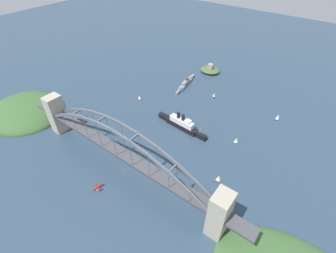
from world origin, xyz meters
TOP-DOWN VIEW (x-y plane):
  - ground_plane at (0.00, 0.00)m, footprint 1400.00×1400.00m
  - harbor_arch_bridge at (0.00, 0.00)m, footprint 286.34×18.44m
  - headland_west_shore at (-185.67, -10.33)m, footprint 111.04×100.00m
  - ocean_liner at (9.71, 95.60)m, footprint 76.45×12.05m
  - naval_cruiser at (-46.87, 189.86)m, footprint 15.24×68.92m
  - fort_island_mid_harbor at (-37.97, 254.84)m, footprint 34.96×30.50m
  - seaplane_taxiing_near_bridge at (-3.17, -33.36)m, footprint 8.16×11.59m
  - small_boat_0 at (78.54, 112.40)m, footprint 7.28×8.21m
  - small_boat_1 at (88.54, 48.66)m, footprint 8.57×7.61m
  - small_boat_2 at (103.94, 188.60)m, footprint 6.83×8.46m
  - small_boat_3 at (-78.51, 112.24)m, footprint 8.36×6.08m
  - small_boat_4 at (7.94, 186.29)m, footprint 6.34×6.92m
  - channel_marker_buoy at (-30.56, 23.76)m, footprint 2.20×2.20m

SIDE VIEW (x-z plane):
  - ground_plane at x=0.00m, z-range 0.00..0.00m
  - headland_west_shore at x=-185.67m, z-range -15.11..15.11m
  - channel_marker_buoy at x=-30.56m, z-range -0.26..2.49m
  - seaplane_taxiing_near_bridge at x=-3.17m, z-range -0.27..4.79m
  - naval_cruiser at x=-46.87m, z-range -5.67..12.30m
  - small_boat_4 at x=7.94m, z-range -0.27..7.03m
  - small_boat_3 at x=-78.51m, z-range -0.30..7.54m
  - small_boat_0 at x=78.54m, z-range -0.32..7.83m
  - small_boat_1 at x=88.54m, z-range -0.27..8.22m
  - small_boat_2 at x=103.94m, z-range -0.29..8.50m
  - fort_island_mid_harbor at x=-37.97m, z-range -3.58..12.18m
  - ocean_liner at x=9.71m, z-range -4.57..17.44m
  - harbor_arch_bridge at x=0.00m, z-range -4.03..58.24m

